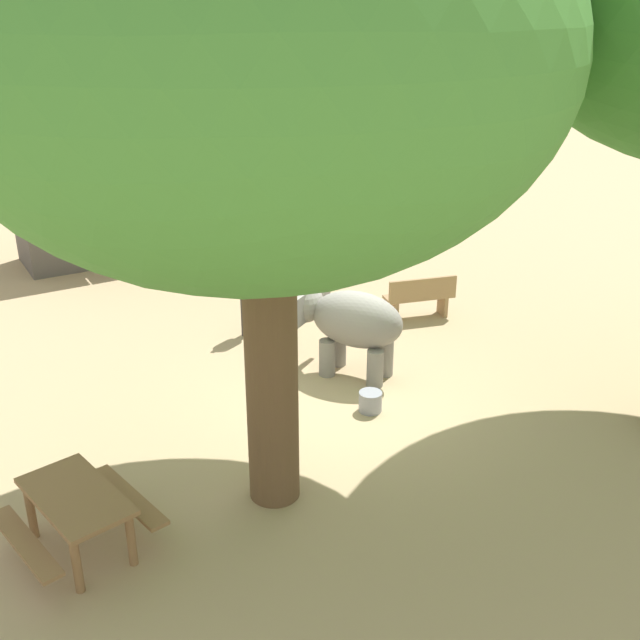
{
  "coord_description": "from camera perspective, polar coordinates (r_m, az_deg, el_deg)",
  "views": [
    {
      "loc": [
        -5.76,
        -8.96,
        5.86
      ],
      "look_at": [
        0.28,
        1.27,
        0.8
      ],
      "focal_mm": 42.3,
      "sensor_mm": 36.0,
      "label": 1
    }
  ],
  "objects": [
    {
      "name": "ground_plane",
      "position": [
        12.16,
        1.93,
        -5.76
      ],
      "size": [
        60.0,
        60.0,
        0.0
      ],
      "primitive_type": "plane",
      "color": "tan"
    },
    {
      "name": "feed_bucket",
      "position": [
        11.69,
        3.83,
        -6.18
      ],
      "size": [
        0.36,
        0.36,
        0.32
      ],
      "primitive_type": "cylinder",
      "color": "gray",
      "rests_on": "ground_plane"
    },
    {
      "name": "market_stall_white",
      "position": [
        20.6,
        -4.54,
        9.74
      ],
      "size": [
        2.5,
        2.5,
        2.52
      ],
      "color": "#59514C",
      "rests_on": "ground_plane"
    },
    {
      "name": "wooden_bench",
      "position": [
        14.99,
        7.59,
        1.78
      ],
      "size": [
        1.46,
        0.74,
        0.88
      ],
      "rotation": [
        0.0,
        0.0,
        6.03
      ],
      "color": "#9E7A51",
      "rests_on": "ground_plane"
    },
    {
      "name": "picnic_table_near",
      "position": [
        9.16,
        -17.89,
        -13.38
      ],
      "size": [
        1.74,
        1.76,
        0.78
      ],
      "rotation": [
        0.0,
        0.0,
        1.77
      ],
      "color": "olive",
      "rests_on": "ground_plane"
    },
    {
      "name": "market_stall_orange",
      "position": [
        18.97,
        -18.87,
        7.42
      ],
      "size": [
        2.5,
        2.5,
        2.52
      ],
      "color": "#59514C",
      "rests_on": "ground_plane"
    },
    {
      "name": "market_stall_teal",
      "position": [
        19.63,
        -11.43,
        8.7
      ],
      "size": [
        2.5,
        2.5,
        2.52
      ],
      "color": "#59514C",
      "rests_on": "ground_plane"
    },
    {
      "name": "shade_tree_main",
      "position": [
        8.09,
        -4.35,
        19.15
      ],
      "size": [
        6.65,
        6.09,
        7.7
      ],
      "color": "brown",
      "rests_on": "ground_plane"
    },
    {
      "name": "person_handler",
      "position": [
        14.05,
        -5.55,
        2.49
      ],
      "size": [
        0.49,
        0.32,
        1.62
      ],
      "rotation": [
        0.0,
        0.0,
        -1.25
      ],
      "color": "#3F3833",
      "rests_on": "ground_plane"
    },
    {
      "name": "elephant",
      "position": [
        12.51,
        1.88,
        -0.05
      ],
      "size": [
        1.88,
        2.05,
        1.49
      ],
      "rotation": [
        0.0,
        0.0,
        2.14
      ],
      "color": "gray",
      "rests_on": "ground_plane"
    }
  ]
}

